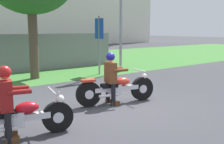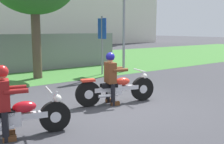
% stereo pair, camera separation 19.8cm
% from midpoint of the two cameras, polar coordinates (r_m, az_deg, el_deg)
% --- Properties ---
extents(ground, '(120.00, 120.00, 0.00)m').
position_cam_midpoint_polar(ground, '(7.30, 1.88, -7.16)').
color(ground, '#38383D').
extents(grass_verge, '(60.00, 12.00, 0.01)m').
position_cam_midpoint_polar(grass_verge, '(16.02, -20.65, 1.14)').
color(grass_verge, '#3D7533').
rests_on(grass_verge, ground).
extents(motorcycle_lead, '(2.27, 0.83, 0.90)m').
position_cam_midpoint_polar(motorcycle_lead, '(7.47, 1.74, -3.56)').
color(motorcycle_lead, black).
rests_on(motorcycle_lead, ground).
extents(rider_lead, '(0.62, 0.55, 1.42)m').
position_cam_midpoint_polar(rider_lead, '(7.32, 0.55, -0.43)').
color(rider_lead, black).
rests_on(rider_lead, ground).
extents(motorcycle_follow, '(2.09, 0.80, 0.86)m').
position_cam_midpoint_polar(motorcycle_follow, '(5.47, -18.62, -9.03)').
color(motorcycle_follow, black).
rests_on(motorcycle_follow, ground).
extents(rider_follow, '(0.62, 0.55, 1.39)m').
position_cam_midpoint_polar(rider_follow, '(5.35, -20.65, -4.79)').
color(rider_follow, black).
rests_on(rider_follow, ground).
extents(sign_banner, '(0.08, 0.60, 2.60)m').
position_cam_midpoint_polar(sign_banner, '(12.21, -1.63, 7.55)').
color(sign_banner, gray).
rests_on(sign_banner, ground).
extents(fence_segment, '(7.00, 0.06, 1.80)m').
position_cam_midpoint_polar(fence_segment, '(14.16, -11.00, 4.25)').
color(fence_segment, slate).
rests_on(fence_segment, ground).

